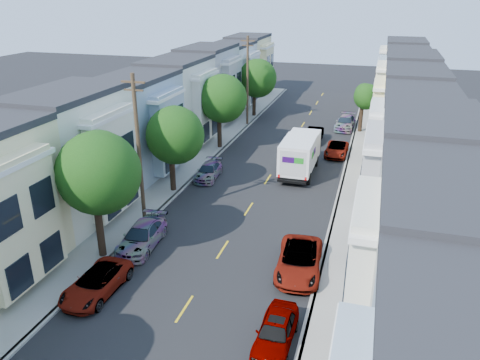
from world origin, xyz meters
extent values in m
plane|color=black|center=(0.00, 0.00, 0.00)|extent=(160.00, 160.00, 0.00)
cube|color=black|center=(0.00, 15.00, 0.01)|extent=(12.00, 70.00, 0.02)
cube|color=gray|center=(-6.05, 15.00, 0.07)|extent=(0.30, 70.00, 0.15)
cube|color=gray|center=(6.05, 15.00, 0.07)|extent=(0.30, 70.00, 0.15)
cube|color=gray|center=(-7.35, 15.00, 0.07)|extent=(2.60, 70.00, 0.15)
cube|color=gray|center=(7.35, 15.00, 0.07)|extent=(2.60, 70.00, 0.15)
cube|color=gold|center=(0.00, 15.00, 0.00)|extent=(0.12, 70.00, 0.01)
cube|color=silver|center=(-11.15, 15.00, 0.00)|extent=(5.00, 70.00, 8.50)
cube|color=silver|center=(11.15, 15.00, 0.00)|extent=(5.00, 70.00, 8.50)
cylinder|color=black|center=(-6.60, -2.79, 1.89)|extent=(0.44, 0.44, 3.79)
sphere|color=#215C14|center=(-6.30, -2.79, 5.43)|extent=(4.70, 4.70, 4.70)
cylinder|color=black|center=(-6.60, 7.46, 1.55)|extent=(0.44, 0.44, 3.10)
sphere|color=#215C14|center=(-6.30, 7.46, 4.65)|extent=(4.43, 4.43, 4.43)
cylinder|color=black|center=(-6.60, 18.82, 1.72)|extent=(0.44, 0.44, 3.43)
sphere|color=#215C14|center=(-6.30, 18.82, 5.08)|extent=(4.70, 4.70, 4.70)
cylinder|color=black|center=(-6.60, 32.19, 1.57)|extent=(0.44, 0.44, 3.15)
sphere|color=#215C14|center=(-6.30, 32.19, 4.79)|extent=(4.70, 4.70, 4.70)
cylinder|color=black|center=(6.60, 28.62, 1.53)|extent=(0.44, 0.44, 3.06)
sphere|color=#215C14|center=(6.90, 28.62, 4.05)|extent=(2.82, 2.82, 2.82)
cylinder|color=#42301E|center=(-6.30, 2.00, 5.00)|extent=(0.26, 0.26, 10.00)
cube|color=#42301E|center=(-6.30, 2.00, 9.60)|extent=(1.60, 0.12, 0.12)
cylinder|color=#42301E|center=(-6.30, 28.00, 5.00)|extent=(0.26, 0.26, 10.00)
cube|color=#42301E|center=(-6.30, 28.00, 9.60)|extent=(1.60, 0.12, 0.12)
cube|color=white|center=(2.26, 13.27, 2.01)|extent=(2.58, 4.63, 2.53)
cube|color=white|center=(2.26, 16.67, 1.91)|extent=(2.58, 2.15, 2.33)
cube|color=black|center=(2.26, 14.24, 0.61)|extent=(2.38, 6.65, 0.26)
cube|color=#2D0A51|center=(1.88, 10.96, 2.31)|extent=(0.97, 0.04, 0.47)
cube|color=#198C1E|center=(2.74, 10.96, 2.31)|extent=(0.75, 0.04, 0.47)
cylinder|color=black|center=(1.09, 12.00, 0.48)|extent=(0.30, 0.97, 0.97)
cylinder|color=black|center=(3.42, 12.00, 0.48)|extent=(0.30, 0.97, 0.97)
cylinder|color=black|center=(1.09, 16.34, 0.48)|extent=(0.30, 0.97, 0.97)
cylinder|color=black|center=(3.42, 16.34, 0.48)|extent=(0.30, 0.97, 0.97)
imported|color=black|center=(2.19, 23.75, 0.70)|extent=(1.53, 4.20, 1.39)
imported|color=#081039|center=(-4.90, -6.08, 0.63)|extent=(2.22, 4.60, 1.26)
imported|color=#A7A9B1|center=(-4.90, -1.00, 0.70)|extent=(2.32, 4.83, 1.41)
imported|color=#570508|center=(-4.90, 10.92, 0.61)|extent=(2.01, 4.17, 1.22)
imported|color=slate|center=(4.90, -7.12, 0.68)|extent=(1.66, 4.22, 1.36)
imported|color=white|center=(4.90, -1.07, 0.73)|extent=(2.84, 5.41, 1.45)
imported|color=black|center=(4.90, 19.90, 0.61)|extent=(2.07, 4.41, 1.22)
imported|color=#080F34|center=(4.90, 29.61, 0.72)|extent=(2.27, 4.92, 1.45)
camera|label=1|loc=(8.14, -23.63, 14.81)|focal=35.00mm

